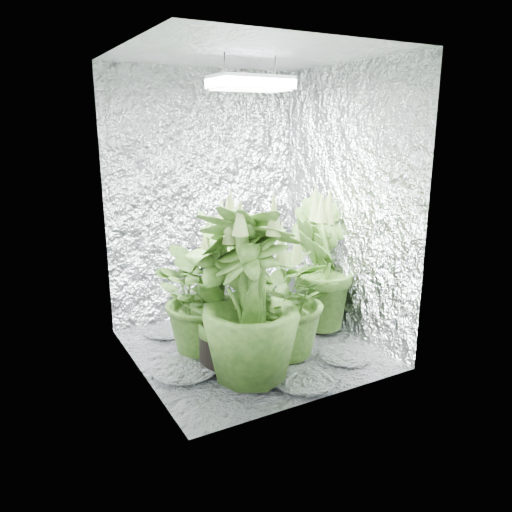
{
  "coord_description": "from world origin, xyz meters",
  "views": [
    {
      "loc": [
        -1.58,
        -2.92,
        1.57
      ],
      "look_at": [
        0.04,
        0.0,
        0.69
      ],
      "focal_mm": 35.0,
      "sensor_mm": 36.0,
      "label": 1
    }
  ],
  "objects": [
    {
      "name": "ground",
      "position": [
        0.0,
        0.0,
        0.0
      ],
      "size": [
        1.6,
        1.6,
        0.0
      ],
      "primitive_type": "plane",
      "color": "silver",
      "rests_on": "ground"
    },
    {
      "name": "walls",
      "position": [
        0.0,
        0.0,
        1.0
      ],
      "size": [
        1.62,
        1.62,
        2.0
      ],
      "color": "silver",
      "rests_on": "ground"
    },
    {
      "name": "ceiling",
      "position": [
        0.0,
        0.0,
        2.0
      ],
      "size": [
        1.6,
        1.6,
        0.01
      ],
      "primitive_type": "cube",
      "color": "silver",
      "rests_on": "walls"
    },
    {
      "name": "grow_lamp",
      "position": [
        0.0,
        0.0,
        1.83
      ],
      "size": [
        0.5,
        0.3,
        0.22
      ],
      "color": "gray",
      "rests_on": "ceiling"
    },
    {
      "name": "plant_a",
      "position": [
        -0.31,
        0.11,
        0.44
      ],
      "size": [
        0.92,
        0.92,
        0.92
      ],
      "rotation": [
        0.0,
        0.0,
        0.26
      ],
      "color": "black",
      "rests_on": "ground"
    },
    {
      "name": "plant_b",
      "position": [
        -0.12,
        0.24,
        0.49
      ],
      "size": [
        0.72,
        0.72,
        1.06
      ],
      "rotation": [
        0.0,
        0.0,
        0.91
      ],
      "color": "black",
      "rests_on": "ground"
    },
    {
      "name": "plant_c",
      "position": [
        0.64,
        0.08,
        0.52
      ],
      "size": [
        0.61,
        0.61,
        1.12
      ],
      "rotation": [
        0.0,
        0.0,
        1.65
      ],
      "color": "black",
      "rests_on": "ground"
    },
    {
      "name": "plant_d",
      "position": [
        -0.23,
        -0.41,
        0.57
      ],
      "size": [
        0.88,
        0.88,
        1.21
      ],
      "rotation": [
        0.0,
        0.0,
        2.41
      ],
      "color": "black",
      "rests_on": "ground"
    },
    {
      "name": "plant_e",
      "position": [
        0.1,
        -0.26,
        0.45
      ],
      "size": [
        0.89,
        0.89,
        0.95
      ],
      "rotation": [
        0.0,
        0.0,
        3.3
      ],
      "color": "black",
      "rests_on": "ground"
    },
    {
      "name": "plant_f",
      "position": [
        -0.29,
        -0.14,
        0.51
      ],
      "size": [
        0.75,
        0.75,
        1.13
      ],
      "rotation": [
        0.0,
        0.0,
        3.81
      ],
      "color": "black",
      "rests_on": "ground"
    },
    {
      "name": "circulation_fan",
      "position": [
        0.58,
        0.37,
        0.17
      ],
      "size": [
        0.2,
        0.34,
        0.4
      ],
      "rotation": [
        0.0,
        0.0,
        0.32
      ],
      "color": "black",
      "rests_on": "ground"
    },
    {
      "name": "plant_label",
      "position": [
        -0.16,
        -0.44,
        0.3
      ],
      "size": [
        0.06,
        0.04,
        0.08
      ],
      "primitive_type": "cube",
      "rotation": [
        -0.21,
        0.0,
        0.42
      ],
      "color": "white",
      "rests_on": "plant_d"
    }
  ]
}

